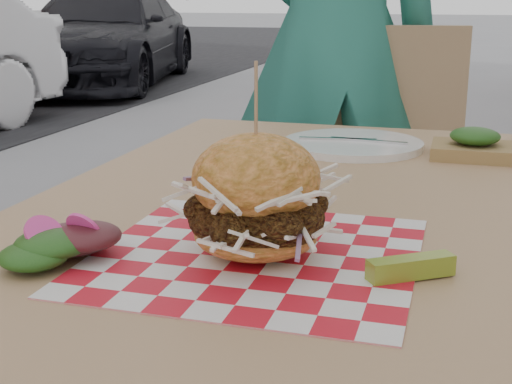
% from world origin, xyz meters
% --- Properties ---
extents(diner, '(0.77, 0.63, 1.82)m').
position_xyz_m(diner, '(0.14, 1.38, 0.91)').
color(diner, '#2D8270').
rests_on(diner, ground).
extents(car_dark, '(2.33, 4.15, 1.14)m').
position_xyz_m(car_dark, '(-3.60, 6.97, 0.57)').
color(car_dark, black).
rests_on(car_dark, ground).
extents(patio_table, '(0.80, 1.20, 0.75)m').
position_xyz_m(patio_table, '(0.32, 0.21, 0.67)').
color(patio_table, tan).
rests_on(patio_table, ground).
extents(patio_chair, '(0.50, 0.51, 0.95)m').
position_xyz_m(patio_chair, '(0.30, 1.30, 0.55)').
color(patio_chair, tan).
rests_on(patio_chair, ground).
extents(paper_liner, '(0.36, 0.36, 0.00)m').
position_xyz_m(paper_liner, '(0.31, -0.05, 0.75)').
color(paper_liner, red).
rests_on(paper_liner, patio_table).
extents(sandwich, '(0.19, 0.19, 0.22)m').
position_xyz_m(sandwich, '(0.31, -0.05, 0.81)').
color(sandwich, '#EB9142').
rests_on(sandwich, paper_liner).
extents(pickle_spear, '(0.09, 0.07, 0.02)m').
position_xyz_m(pickle_spear, '(0.48, -0.07, 0.76)').
color(pickle_spear, olive).
rests_on(pickle_spear, paper_liner).
extents(side_salad, '(0.14, 0.14, 0.05)m').
position_xyz_m(side_salad, '(0.11, -0.13, 0.76)').
color(side_salad, '#3F1419').
rests_on(side_salad, patio_table).
extents(place_setting, '(0.27, 0.27, 0.02)m').
position_xyz_m(place_setting, '(0.32, 0.57, 0.76)').
color(place_setting, white).
rests_on(place_setting, patio_table).
extents(kraft_tray, '(0.15, 0.12, 0.06)m').
position_xyz_m(kraft_tray, '(0.55, 0.55, 0.77)').
color(kraft_tray, olive).
rests_on(kraft_tray, patio_table).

